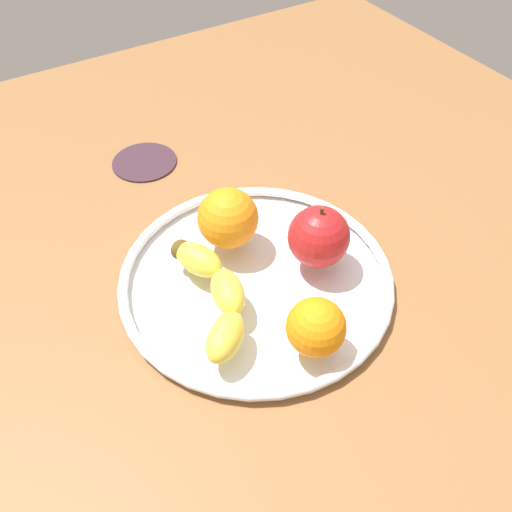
{
  "coord_description": "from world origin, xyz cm",
  "views": [
    {
      "loc": [
        -36.62,
        22.21,
        50.28
      ],
      "look_at": [
        0.0,
        0.0,
        4.8
      ],
      "focal_mm": 38.24,
      "sensor_mm": 36.0,
      "label": 1
    }
  ],
  "objects": [
    {
      "name": "ground_plane",
      "position": [
        0.0,
        0.0,
        -2.0
      ],
      "size": [
        130.35,
        130.35,
        4.0
      ],
      "primitive_type": "cube",
      "color": "brown"
    },
    {
      "name": "fruit_bowl",
      "position": [
        0.0,
        0.0,
        0.92
      ],
      "size": [
        32.79,
        32.79,
        1.8
      ],
      "color": "white",
      "rests_on": "ground_plane"
    },
    {
      "name": "banana",
      "position": [
        -1.38,
        6.18,
        3.58
      ],
      "size": [
        18.68,
        9.25,
        3.57
      ],
      "rotation": [
        0.0,
        0.0,
        -0.23
      ],
      "color": "yellow",
      "rests_on": "fruit_bowl"
    },
    {
      "name": "apple",
      "position": [
        -1.71,
        -7.55,
        5.49
      ],
      "size": [
        7.38,
        7.38,
        8.18
      ],
      "color": "red",
      "rests_on": "fruit_bowl"
    },
    {
      "name": "orange_front_left",
      "position": [
        6.54,
        0.32,
        5.55
      ],
      "size": [
        7.49,
        7.49,
        7.49
      ],
      "primitive_type": "sphere",
      "color": "orange",
      "rests_on": "fruit_bowl"
    },
    {
      "name": "orange_back_right",
      "position": [
        -11.81,
        0.18,
        4.93
      ],
      "size": [
        6.26,
        6.26,
        6.26
      ],
      "primitive_type": "sphere",
      "color": "orange",
      "rests_on": "fruit_bowl"
    },
    {
      "name": "ambient_coaster",
      "position": [
        29.17,
        2.02,
        0.3
      ],
      "size": [
        9.69,
        9.69,
        0.6
      ],
      "primitive_type": "cylinder",
      "color": "#3A232F",
      "rests_on": "ground_plane"
    }
  ]
}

